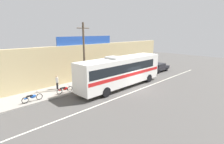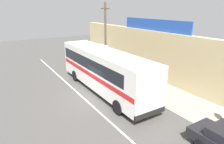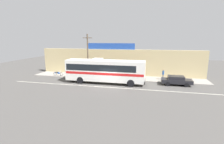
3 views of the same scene
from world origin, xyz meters
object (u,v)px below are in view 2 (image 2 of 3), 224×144
utility_pole (105,38)px  pedestrian_far_right (109,58)px  motorcycle_blue (96,64)px  pedestrian_near_shop (163,79)px  motorcycle_red (85,58)px  intercity_bus (103,68)px

utility_pole → pedestrian_far_right: (-2.44, 1.94, -2.89)m
pedestrian_far_right → motorcycle_blue: bearing=-93.5°
utility_pole → pedestrian_near_shop: size_ratio=4.26×
motorcycle_red → motorcycle_blue: size_ratio=1.04×
motorcycle_blue → pedestrian_near_shop: bearing=10.8°
utility_pole → pedestrian_near_shop: bearing=16.5°
intercity_bus → motorcycle_red: (-9.44, 2.57, -1.50)m
motorcycle_red → motorcycle_blue: same height
intercity_bus → pedestrian_near_shop: intercity_bus is taller
intercity_bus → motorcycle_blue: 6.76m
pedestrian_near_shop → intercity_bus: bearing=-124.8°
utility_pole → motorcycle_blue: (-2.55, 0.19, -3.37)m
utility_pole → motorcycle_red: bearing=177.9°
motorcycle_blue → pedestrian_near_shop: 9.24m
motorcycle_red → intercity_bus: bearing=-15.2°
utility_pole → pedestrian_far_right: bearing=141.6°
utility_pole → motorcycle_red: 6.80m
motorcycle_blue → pedestrian_far_right: pedestrian_far_right is taller
intercity_bus → motorcycle_red: bearing=164.8°
motorcycle_blue → pedestrian_far_right: size_ratio=1.18×
intercity_bus → pedestrian_near_shop: (2.97, 4.27, -0.92)m
utility_pole → motorcycle_red: utility_pole is taller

